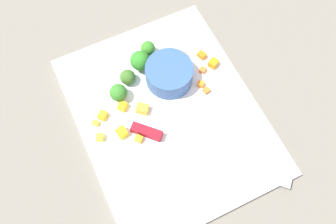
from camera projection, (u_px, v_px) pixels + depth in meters
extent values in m
plane|color=#6B675C|center=(168.00, 116.00, 0.76)|extent=(4.00, 4.00, 0.00)
cube|color=white|center=(168.00, 115.00, 0.76)|extent=(0.46, 0.36, 0.01)
cylinder|color=#31548D|center=(169.00, 74.00, 0.76)|extent=(0.10, 0.10, 0.05)
cube|color=silver|center=(246.00, 167.00, 0.71)|extent=(0.14, 0.14, 0.00)
cube|color=maroon|center=(147.00, 132.00, 0.73)|extent=(0.06, 0.06, 0.02)
cube|color=orange|center=(213.00, 63.00, 0.79)|extent=(0.03, 0.03, 0.02)
cube|color=orange|center=(183.00, 56.00, 0.80)|extent=(0.02, 0.02, 0.01)
cube|color=orange|center=(201.00, 84.00, 0.78)|extent=(0.02, 0.02, 0.01)
cube|color=orange|center=(206.00, 90.00, 0.77)|extent=(0.01, 0.02, 0.01)
cube|color=orange|center=(203.00, 70.00, 0.79)|extent=(0.02, 0.02, 0.01)
cube|color=orange|center=(202.00, 55.00, 0.80)|extent=(0.02, 0.02, 0.01)
cube|color=yellow|center=(142.00, 109.00, 0.75)|extent=(0.03, 0.03, 0.02)
cube|color=yellow|center=(96.00, 123.00, 0.74)|extent=(0.02, 0.02, 0.01)
cube|color=yellow|center=(100.00, 137.00, 0.72)|extent=(0.02, 0.02, 0.01)
cube|color=yellow|center=(122.00, 133.00, 0.73)|extent=(0.02, 0.02, 0.02)
cube|color=yellow|center=(139.00, 139.00, 0.72)|extent=(0.02, 0.02, 0.01)
cube|color=yellow|center=(121.00, 96.00, 0.76)|extent=(0.02, 0.02, 0.01)
cube|color=yellow|center=(103.00, 116.00, 0.74)|extent=(0.02, 0.02, 0.02)
cube|color=yellow|center=(122.00, 106.00, 0.75)|extent=(0.02, 0.02, 0.02)
cylinder|color=#8BBD59|center=(119.00, 96.00, 0.76)|extent=(0.01, 0.01, 0.01)
sphere|color=#337627|center=(118.00, 93.00, 0.75)|extent=(0.04, 0.04, 0.04)
cylinder|color=#87B16C|center=(148.00, 52.00, 0.81)|extent=(0.01, 0.01, 0.01)
sphere|color=#347A23|center=(148.00, 48.00, 0.79)|extent=(0.03, 0.03, 0.03)
cylinder|color=#90B365|center=(141.00, 65.00, 0.79)|extent=(0.01, 0.01, 0.02)
sphere|color=#2C7B24|center=(140.00, 61.00, 0.77)|extent=(0.04, 0.04, 0.04)
cylinder|color=#85C35F|center=(128.00, 80.00, 0.78)|extent=(0.01, 0.01, 0.01)
sphere|color=#386425|center=(128.00, 77.00, 0.77)|extent=(0.03, 0.03, 0.03)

